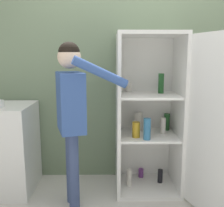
% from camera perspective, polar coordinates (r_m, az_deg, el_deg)
% --- Properties ---
extents(wall_back, '(7.00, 0.06, 2.55)m').
position_cam_1_polar(wall_back, '(3.07, 4.05, 7.13)').
color(wall_back, gray).
rests_on(wall_back, ground_plane).
extents(refrigerator, '(0.94, 1.22, 1.68)m').
position_cam_1_polar(refrigerator, '(2.74, 10.48, -2.80)').
color(refrigerator, white).
rests_on(refrigerator, ground_plane).
extents(person, '(0.69, 0.50, 1.57)m').
position_cam_1_polar(person, '(2.42, -8.81, -0.22)').
color(person, '#384770').
rests_on(person, ground_plane).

